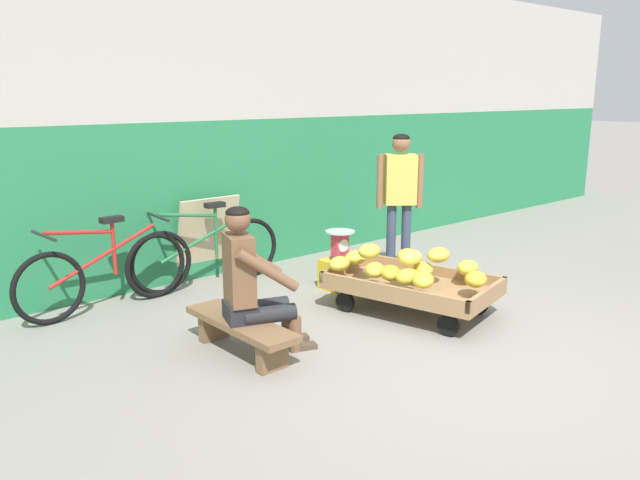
# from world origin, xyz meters

# --- Properties ---
(ground_plane) EXTENTS (80.00, 80.00, 0.00)m
(ground_plane) POSITION_xyz_m (0.00, 0.00, 0.00)
(ground_plane) COLOR gray
(back_wall) EXTENTS (16.00, 0.30, 3.30)m
(back_wall) POSITION_xyz_m (0.00, 3.38, 1.65)
(back_wall) COLOR #287F4C
(back_wall) RESTS_ON ground
(banana_cart) EXTENTS (1.15, 1.60, 0.36)m
(banana_cart) POSITION_xyz_m (0.45, 1.03, 0.24)
(banana_cart) COLOR #99754C
(banana_cart) RESTS_ON ground
(banana_pile) EXTENTS (1.06, 1.38, 0.26)m
(banana_pile) POSITION_xyz_m (0.34, 1.01, 0.47)
(banana_pile) COLOR yellow
(banana_pile) RESTS_ON banana_cart
(low_bench) EXTENTS (0.32, 1.11, 0.27)m
(low_bench) POSITION_xyz_m (-1.22, 1.27, 0.20)
(low_bench) COLOR brown
(low_bench) RESTS_ON ground
(vendor_seated) EXTENTS (0.73, 0.60, 1.14)m
(vendor_seated) POSITION_xyz_m (-1.14, 1.24, 0.57)
(vendor_seated) COLOR brown
(vendor_seated) RESTS_ON ground
(plastic_crate) EXTENTS (0.36, 0.28, 0.30)m
(plastic_crate) POSITION_xyz_m (0.47, 2.00, 0.15)
(plastic_crate) COLOR gold
(plastic_crate) RESTS_ON ground
(weighing_scale) EXTENTS (0.30, 0.30, 0.29)m
(weighing_scale) POSITION_xyz_m (0.47, 2.00, 0.45)
(weighing_scale) COLOR #28282D
(weighing_scale) RESTS_ON plastic_crate
(bicycle_near_left) EXTENTS (1.66, 0.48, 0.86)m
(bicycle_near_left) POSITION_xyz_m (-1.60, 2.89, 0.35)
(bicycle_near_left) COLOR black
(bicycle_near_left) RESTS_ON ground
(bicycle_far_left) EXTENTS (1.66, 0.48, 0.86)m
(bicycle_far_left) POSITION_xyz_m (-0.50, 2.95, 0.35)
(bicycle_far_left) COLOR black
(bicycle_far_left) RESTS_ON ground
(sign_board) EXTENTS (0.70, 0.23, 0.88)m
(sign_board) POSITION_xyz_m (-0.36, 3.18, 0.44)
(sign_board) COLOR #C6B289
(sign_board) RESTS_ON ground
(customer_adult) EXTENTS (0.41, 0.35, 1.53)m
(customer_adult) POSITION_xyz_m (1.19, 1.87, 0.95)
(customer_adult) COLOR #38425B
(customer_adult) RESTS_ON ground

